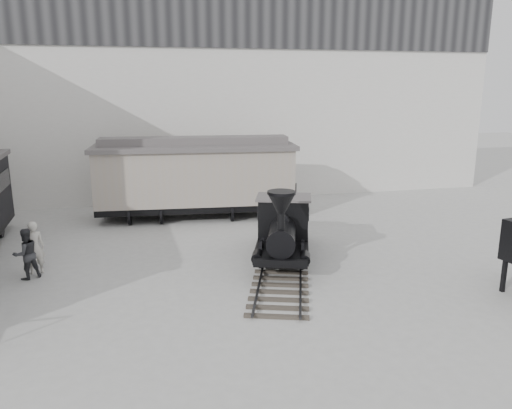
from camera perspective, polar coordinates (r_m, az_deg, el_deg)
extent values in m
plane|color=#9E9E9B|center=(14.41, 0.53, -11.72)|extent=(90.00, 90.00, 0.00)
cube|color=silver|center=(27.84, -7.01, 12.07)|extent=(34.00, 2.40, 11.00)
cube|color=#232326|center=(26.80, -6.95, 20.59)|extent=(34.00, 0.12, 3.00)
cube|color=#38332C|center=(17.35, 2.99, -6.99)|extent=(4.27, 8.32, 0.14)
cube|color=#2D2D30|center=(17.37, 0.87, -6.80)|extent=(2.65, 7.78, 0.05)
cube|color=#2D2D30|center=(17.33, 5.12, -6.90)|extent=(2.65, 7.78, 0.05)
cylinder|color=black|center=(16.78, 0.58, -5.66)|extent=(0.41, 0.96, 0.98)
cylinder|color=black|center=(16.73, 5.34, -5.78)|extent=(0.41, 0.96, 0.98)
cylinder|color=black|center=(17.87, 0.87, -4.45)|extent=(0.41, 0.96, 0.98)
cylinder|color=black|center=(17.83, 5.34, -4.56)|extent=(0.41, 0.96, 0.98)
cube|color=black|center=(17.26, 3.03, -4.76)|extent=(2.70, 3.60, 0.25)
cylinder|color=black|center=(16.49, 2.98, -3.56)|extent=(1.49, 2.22, 0.89)
cylinder|color=black|center=(15.53, 2.89, -1.97)|extent=(0.29, 0.29, 0.53)
cone|color=black|center=(15.39, 2.92, 0.10)|extent=(1.08, 1.08, 0.62)
sphere|color=black|center=(16.71, 3.04, -1.80)|extent=(0.46, 0.46, 0.46)
cube|color=black|center=(17.79, 3.16, -1.47)|extent=(2.02, 1.69, 1.38)
cube|color=#5B5556|center=(17.62, 3.20, 0.81)|extent=(2.25, 1.91, 0.07)
cube|color=black|center=(19.46, 3.31, -1.66)|extent=(2.08, 2.19, 0.80)
cylinder|color=black|center=(24.00, -12.34, -0.67)|extent=(2.07, 0.97, 0.80)
cylinder|color=black|center=(24.10, -1.35, -0.29)|extent=(2.07, 0.97, 0.80)
cube|color=black|center=(23.89, -6.85, -0.01)|extent=(9.20, 3.28, 0.30)
cube|color=#A0958B|center=(23.60, -6.94, 3.30)|extent=(9.21, 3.38, 2.50)
cube|color=#5B5556|center=(23.41, -7.03, 6.56)|extent=(9.54, 3.71, 0.20)
cube|color=#5B5556|center=(23.37, -7.05, 7.24)|extent=(8.69, 1.95, 0.36)
imported|color=beige|center=(18.12, -24.02, -4.51)|extent=(0.72, 0.53, 1.81)
imported|color=#2E2F32|center=(17.76, -24.80, -5.14)|extent=(1.03, 0.98, 1.69)
cube|color=black|center=(17.00, 26.46, -7.27)|extent=(0.13, 0.13, 1.05)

